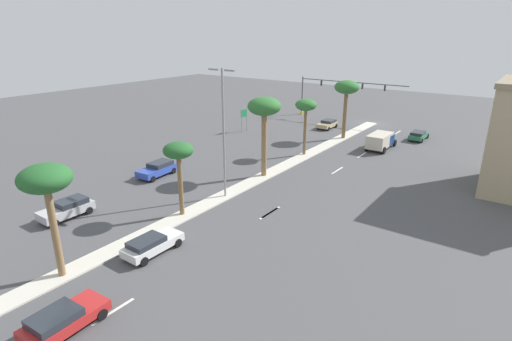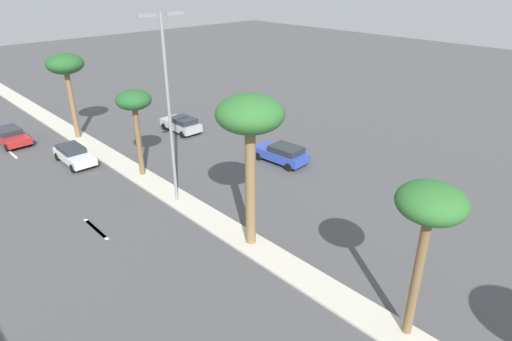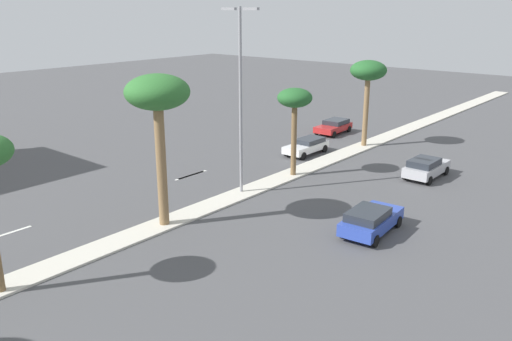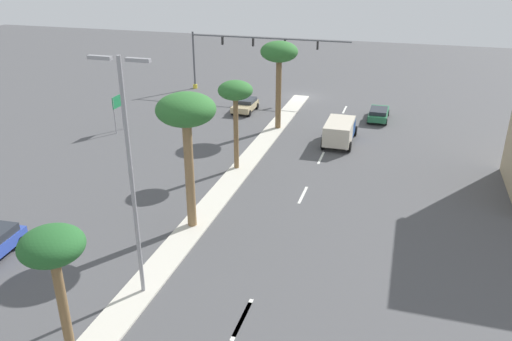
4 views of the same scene
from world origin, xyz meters
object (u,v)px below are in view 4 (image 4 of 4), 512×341
Objects in this scene: street_lamp_rear at (130,167)px; palm_tree_mid at (235,94)px; palm_tree_inboard at (186,115)px; palm_tree_center at (53,252)px; directional_road_sign at (117,106)px; sedan_tan_near at (245,105)px; sedan_green_inboard at (379,113)px; box_truck at (340,130)px; palm_tree_front at (279,55)px; traffic_signal_gantry at (236,52)px.

palm_tree_mid is at bearing -87.96° from street_lamp_rear.
palm_tree_center is at bearing 89.32° from palm_tree_inboard.
palm_tree_mid is (-13.67, 5.46, 3.61)m from directional_road_sign.
palm_tree_mid is 16.60m from sedan_tan_near.
palm_tree_inboard is 6.95m from street_lamp_rear.
palm_tree_mid reaches higher than sedan_green_inboard.
palm_tree_inboard reaches higher than palm_tree_center.
box_truck is (-20.62, -2.78, -1.29)m from directional_road_sign.
palm_tree_inboard is at bearing 133.09° from directional_road_sign.
sedan_green_inboard is (-9.65, -37.83, -4.82)m from palm_tree_center.
street_lamp_rear is at bearing 75.52° from box_truck.
palm_tree_center is at bearing 77.16° from box_truck.
palm_tree_front is 0.98× the size of palm_tree_inboard.
traffic_signal_gantry is 1.64× the size of street_lamp_rear.
palm_tree_inboard is at bearing 69.37° from box_truck.
palm_tree_inboard reaches higher than directional_road_sign.
palm_tree_front is 1.30× the size of palm_tree_center.
box_truck is at bearing 70.33° from sedan_green_inboard.
sedan_tan_near is (-3.60, 7.75, -4.11)m from traffic_signal_gantry.
sedan_green_inboard is at bearing 159.13° from traffic_signal_gantry.
sedan_tan_near is at bearing 4.35° from sedan_green_inboard.
box_truck is at bearing 160.10° from palm_tree_front.
traffic_signal_gantry is at bearing -108.76° from directional_road_sign.
palm_tree_center is 37.33m from sedan_tan_near.
sedan_green_inboard is (-23.46, -10.74, -1.81)m from directional_road_sign.
palm_tree_inboard is at bearing 103.95° from traffic_signal_gantry.
sedan_tan_near is (4.73, -31.53, -6.20)m from street_lamp_rear.
traffic_signal_gantry is 2.29× the size of palm_tree_inboard.
palm_tree_inboard reaches higher than sedan_tan_near.
palm_tree_mid is at bearing 86.42° from palm_tree_front.
box_truck is (-6.36, -24.63, -5.69)m from street_lamp_rear.
street_lamp_rear is 26.07m from box_truck.
traffic_signal_gantry is 3.05× the size of palm_tree_center.
palm_tree_front is at bearing 136.15° from sedan_tan_near.
palm_tree_inboard reaches higher than sedan_green_inboard.
palm_tree_center is 0.54× the size of street_lamp_rear.
street_lamp_rear is 2.92× the size of sedan_tan_near.
directional_road_sign is 0.50× the size of palm_tree_mid.
palm_tree_center is at bearing 75.68° from sedan_green_inboard.
box_truck is (-6.81, -29.87, -4.31)m from palm_tree_center.
palm_tree_mid is 16.42m from street_lamp_rear.
directional_road_sign is 13.70m from sedan_tan_near.
palm_tree_mid is 19.69m from sedan_green_inboard.
sedan_green_inboard is at bearing -105.77° from street_lamp_rear.
street_lamp_rear is (-0.45, -5.24, 1.38)m from palm_tree_center.
traffic_signal_gantry is 9.48m from sedan_tan_near.
palm_tree_front is at bearing -90.16° from street_lamp_rear.
sedan_green_inboard is (-17.54, 6.69, -4.12)m from traffic_signal_gantry.
palm_tree_inboard reaches higher than palm_tree_front.
street_lamp_rear is at bearing 123.13° from directional_road_sign.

